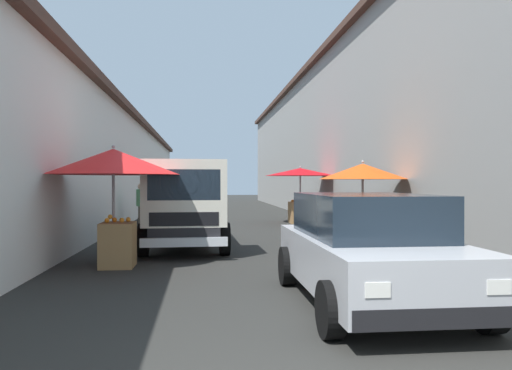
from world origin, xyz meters
The scene contains 11 objects.
ground centered at (13.50, 0.00, 0.00)m, with size 90.00×90.00×0.00m, color #282826.
building_left_whitewash centered at (15.75, 7.36, 2.24)m, with size 49.80×7.50×4.47m.
building_right_concrete centered at (15.75, -7.36, 3.50)m, with size 49.80×7.50×6.99m.
fruit_stall_near_right centered at (15.91, -2.75, 1.74)m, with size 2.75×2.75×2.23m.
fruit_stall_near_left centered at (6.74, 2.73, 1.84)m, with size 2.55×2.55×2.33m.
fruit_stall_far_right centered at (8.50, -2.84, 1.53)m, with size 2.12×2.12×2.13m.
hatchback_car centered at (3.28, -1.15, 0.74)m, with size 3.91×1.93×1.45m.
delivery_truck centered at (8.50, 1.44, 1.04)m, with size 4.97×2.08×2.08m.
vendor_by_crates centered at (14.33, 3.15, 0.90)m, with size 0.59×0.35×1.57m.
parked_scooter centered at (15.28, 3.07, 0.45)m, with size 1.68×0.50×1.14m.
plastic_stool centered at (6.78, -2.68, 0.33)m, with size 0.30×0.30×0.43m.
Camera 1 is at (-3.03, 1.03, 1.61)m, focal length 34.68 mm.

